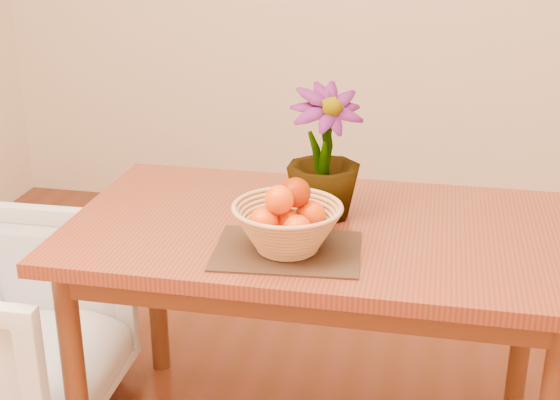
# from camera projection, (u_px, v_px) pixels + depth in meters

# --- Properties ---
(table) EXTENTS (1.40, 0.80, 0.75)m
(table) POSITION_uv_depth(u_px,v_px,m) (319.00, 253.00, 2.20)
(table) COLOR maroon
(table) RESTS_ON floor
(placemat) EXTENTS (0.40, 0.31, 0.01)m
(placemat) POSITION_uv_depth(u_px,v_px,m) (287.00, 251.00, 2.00)
(placemat) COLOR #312012
(placemat) RESTS_ON table
(wicker_basket) EXTENTS (0.28, 0.28, 0.12)m
(wicker_basket) POSITION_uv_depth(u_px,v_px,m) (287.00, 229.00, 1.98)
(wicker_basket) COLOR tan
(wicker_basket) RESTS_ON placemat
(orange_pile) EXTENTS (0.18, 0.18, 0.14)m
(orange_pile) POSITION_uv_depth(u_px,v_px,m) (289.00, 209.00, 1.96)
(orange_pile) COLOR #D95003
(orange_pile) RESTS_ON wicker_basket
(potted_plant) EXTENTS (0.28, 0.28, 0.38)m
(potted_plant) POSITION_uv_depth(u_px,v_px,m) (324.00, 153.00, 2.16)
(potted_plant) COLOR #174F16
(potted_plant) RESTS_ON table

